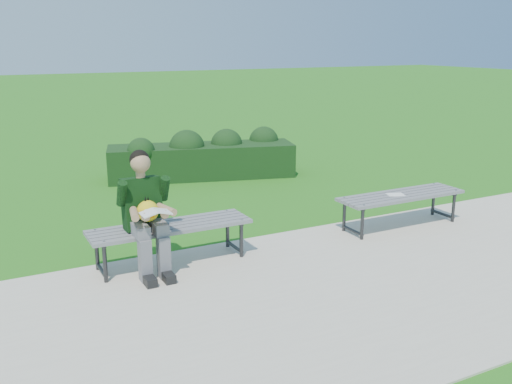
{
  "coord_description": "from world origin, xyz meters",
  "views": [
    {
      "loc": [
        -3.41,
        -6.1,
        2.44
      ],
      "look_at": [
        -0.35,
        -0.2,
        0.67
      ],
      "focal_mm": 40.0,
      "sensor_mm": 36.0,
      "label": 1
    }
  ],
  "objects_px": {
    "bench_right": "(401,198)",
    "paper_sheet": "(396,195)",
    "hedge": "(204,156)",
    "bench_left": "(171,230)",
    "seated_boy": "(145,209)"
  },
  "relations": [
    {
      "from": "bench_right",
      "to": "bench_left",
      "type": "bearing_deg",
      "value": 177.07
    },
    {
      "from": "hedge",
      "to": "bench_right",
      "type": "xyz_separation_m",
      "value": [
        1.19,
        -3.97,
        0.03
      ]
    },
    {
      "from": "bench_right",
      "to": "paper_sheet",
      "type": "bearing_deg",
      "value": -180.0
    },
    {
      "from": "hedge",
      "to": "bench_left",
      "type": "height_order",
      "value": "hedge"
    },
    {
      "from": "bench_right",
      "to": "seated_boy",
      "type": "distance_m",
      "value": 3.48
    },
    {
      "from": "bench_left",
      "to": "hedge",
      "type": "bearing_deg",
      "value": 62.55
    },
    {
      "from": "bench_left",
      "to": "bench_right",
      "type": "bearing_deg",
      "value": -2.93
    },
    {
      "from": "hedge",
      "to": "paper_sheet",
      "type": "bearing_deg",
      "value": -74.69
    },
    {
      "from": "seated_boy",
      "to": "paper_sheet",
      "type": "distance_m",
      "value": 3.37
    },
    {
      "from": "bench_left",
      "to": "seated_boy",
      "type": "height_order",
      "value": "seated_boy"
    },
    {
      "from": "bench_right",
      "to": "hedge",
      "type": "bearing_deg",
      "value": 106.65
    },
    {
      "from": "paper_sheet",
      "to": "bench_right",
      "type": "bearing_deg",
      "value": 0.0
    },
    {
      "from": "bench_right",
      "to": "paper_sheet",
      "type": "height_order",
      "value": "bench_right"
    },
    {
      "from": "hedge",
      "to": "bench_right",
      "type": "relative_size",
      "value": 1.92
    },
    {
      "from": "paper_sheet",
      "to": "seated_boy",
      "type": "bearing_deg",
      "value": 178.83
    }
  ]
}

